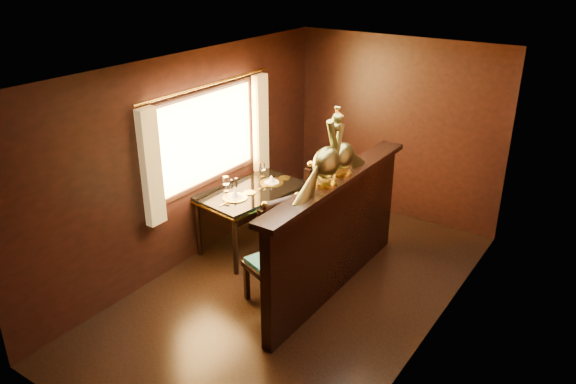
% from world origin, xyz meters
% --- Properties ---
extents(ground, '(5.00, 5.00, 0.00)m').
position_xyz_m(ground, '(0.00, 0.00, 0.00)').
color(ground, black).
rests_on(ground, ground).
extents(room_shell, '(3.04, 5.04, 2.52)m').
position_xyz_m(room_shell, '(-0.09, 0.02, 1.58)').
color(room_shell, black).
rests_on(room_shell, ground).
extents(partition, '(0.26, 2.70, 1.36)m').
position_xyz_m(partition, '(0.32, 0.30, 0.71)').
color(partition, black).
rests_on(partition, ground).
extents(dining_table, '(1.00, 1.45, 0.99)m').
position_xyz_m(dining_table, '(-1.03, 0.57, 0.72)').
color(dining_table, black).
rests_on(dining_table, ground).
extents(chair_left, '(0.62, 0.63, 1.32)m').
position_xyz_m(chair_left, '(-0.00, -0.34, 0.69)').
color(chair_left, black).
rests_on(chair_left, ground).
extents(chair_right, '(0.53, 0.57, 1.43)m').
position_xyz_m(chair_right, '(-0.15, 0.60, 0.75)').
color(chair_right, black).
rests_on(chair_right, ground).
extents(peacock_left, '(0.24, 0.65, 0.77)m').
position_xyz_m(peacock_left, '(0.33, 0.04, 1.75)').
color(peacock_left, '#194C32').
rests_on(peacock_left, partition).
extents(peacock_right, '(0.21, 0.56, 0.67)m').
position_xyz_m(peacock_right, '(0.33, 0.37, 1.70)').
color(peacock_right, '#194C32').
rests_on(peacock_right, partition).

